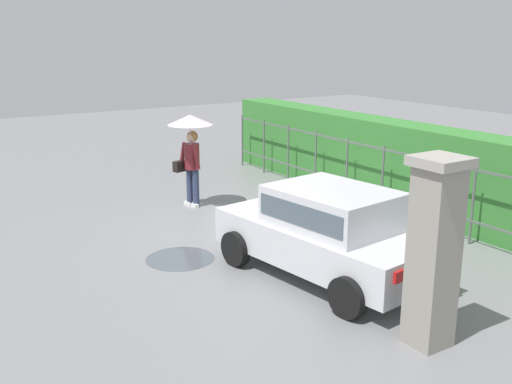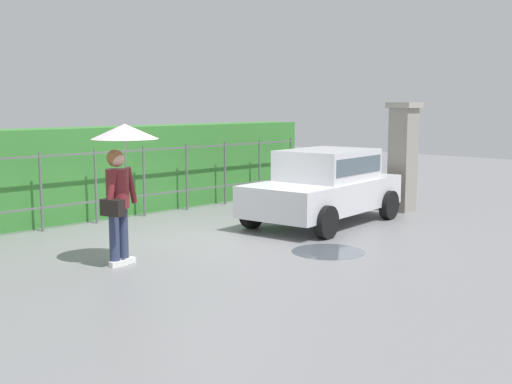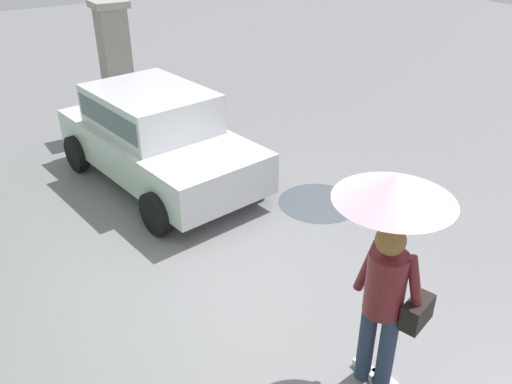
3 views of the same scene
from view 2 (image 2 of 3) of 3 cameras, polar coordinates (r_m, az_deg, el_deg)
ground_plane at (r=11.59m, az=-3.53°, el=-4.17°), size 40.00×40.00×0.00m
car at (r=13.10m, az=6.06°, el=0.75°), size 3.90×2.24×1.48m
pedestrian at (r=9.76m, az=-11.70°, el=2.78°), size 0.99×0.99×2.10m
gate_pillar at (r=14.82m, az=12.75°, el=3.11°), size 0.60×0.60×2.42m
fence_section at (r=13.68m, az=-11.79°, el=1.01°), size 10.57×0.05×1.50m
hedge_row at (r=14.30m, az=-13.47°, el=1.75°), size 11.52×0.90×1.90m
puddle_near at (r=10.69m, az=6.35°, el=-5.21°), size 1.20×1.20×0.00m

